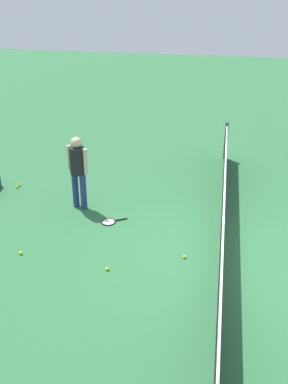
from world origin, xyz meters
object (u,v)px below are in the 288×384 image
tennis_racket_near_player (110,222)px  tennis_ball_near_player (185,257)px  player_near_side (78,167)px  tennis_ball_stray_right (19,185)px  tennis_ball_midcourt (21,253)px  tennis_ball_stray_left (107,269)px  tennis_ball_baseline (17,187)px

tennis_racket_near_player → tennis_ball_near_player: 2.04m
player_near_side → tennis_ball_stray_right: (-0.82, -1.82, -0.98)m
tennis_ball_midcourt → tennis_ball_stray_left: (0.23, 1.77, 0.00)m
tennis_racket_near_player → player_near_side: bearing=-124.4°
player_near_side → tennis_ball_stray_right: 2.22m
tennis_ball_near_player → tennis_ball_stray_right: (-2.47, -4.36, 0.00)m
player_near_side → tennis_ball_stray_right: bearing=-114.2°
tennis_ball_near_player → tennis_ball_stray_left: size_ratio=1.00×
tennis_racket_near_player → tennis_ball_stray_left: tennis_ball_stray_left is taller
tennis_ball_baseline → tennis_ball_stray_left: (2.97, 3.00, 0.00)m
tennis_racket_near_player → tennis_ball_baseline: (-1.25, -2.64, 0.02)m
tennis_ball_near_player → tennis_ball_stray_left: bearing=-65.6°
tennis_ball_near_player → tennis_ball_stray_left: 1.50m
tennis_ball_near_player → tennis_racket_near_player: bearing=-122.5°
tennis_racket_near_player → tennis_ball_baseline: bearing=-115.4°
tennis_ball_midcourt → tennis_ball_baseline: same height
tennis_ball_near_player → tennis_ball_stray_right: bearing=-119.6°
tennis_ball_baseline → tennis_ball_near_player: bearing=61.7°
tennis_ball_stray_left → tennis_ball_stray_right: 4.30m
tennis_ball_baseline → tennis_ball_stray_right: bearing=176.8°
tennis_ball_near_player → tennis_ball_midcourt: same height
tennis_ball_midcourt → tennis_ball_near_player: bearing=97.1°
tennis_ball_stray_right → tennis_racket_near_player: bearing=62.4°
tennis_ball_baseline → tennis_ball_stray_right: size_ratio=1.00×
tennis_racket_near_player → tennis_ball_near_player: (1.10, 1.72, 0.02)m
tennis_racket_near_player → tennis_ball_stray_left: (1.72, 0.35, 0.02)m
tennis_ball_near_player → tennis_ball_midcourt: 3.16m
player_near_side → tennis_ball_near_player: (1.65, 2.54, -0.98)m
tennis_racket_near_player → tennis_ball_near_player: size_ratio=8.98×
player_near_side → tennis_ball_stray_right: size_ratio=25.76×
tennis_ball_midcourt → tennis_ball_baseline: bearing=-155.9°
player_near_side → tennis_racket_near_player: 1.40m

